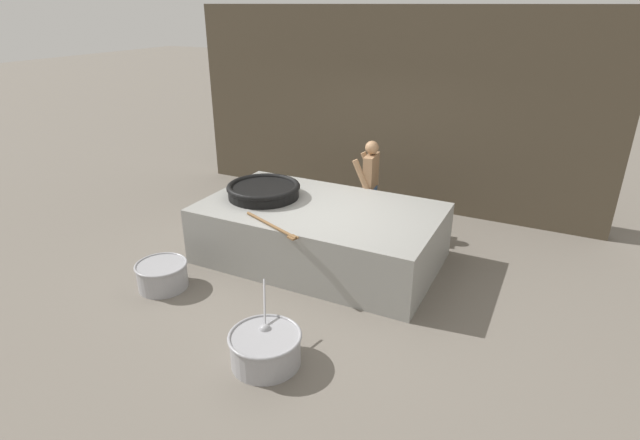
{
  "coord_description": "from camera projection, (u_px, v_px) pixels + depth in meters",
  "views": [
    {
      "loc": [
        2.94,
        -5.85,
        3.47
      ],
      "look_at": [
        0.0,
        0.0,
        0.62
      ],
      "focal_mm": 28.0,
      "sensor_mm": 36.0,
      "label": 1
    }
  ],
  "objects": [
    {
      "name": "giant_wok_near",
      "position": [
        264.0,
        190.0,
        7.38
      ],
      "size": [
        1.09,
        1.09,
        0.2
      ],
      "color": "black",
      "rests_on": "hearth_platform"
    },
    {
      "name": "prep_bowl_meat",
      "position": [
        162.0,
        274.0,
        6.58
      ],
      "size": [
        0.68,
        0.68,
        0.35
      ],
      "color": "#9E9EA3",
      "rests_on": "ground_plane"
    },
    {
      "name": "cook",
      "position": [
        370.0,
        184.0,
        7.97
      ],
      "size": [
        0.38,
        0.57,
        1.52
      ],
      "rotation": [
        0.0,
        0.0,
        3.24
      ],
      "color": "#9E7551",
      "rests_on": "ground_plane"
    },
    {
      "name": "prep_bowl_vegetables",
      "position": [
        265.0,
        347.0,
        5.18
      ],
      "size": [
        0.77,
        0.91,
        0.67
      ],
      "color": "#9E9EA3",
      "rests_on": "ground_plane"
    },
    {
      "name": "hearth_platform",
      "position": [
        320.0,
        233.0,
        7.23
      ],
      "size": [
        3.35,
        1.99,
        0.83
      ],
      "color": "gray",
      "rests_on": "ground_plane"
    },
    {
      "name": "ground_plane",
      "position": [
        320.0,
        258.0,
        7.39
      ],
      "size": [
        60.0,
        60.0,
        0.0
      ],
      "primitive_type": "plane",
      "color": "slate"
    },
    {
      "name": "back_wall",
      "position": [
        388.0,
        109.0,
        8.91
      ],
      "size": [
        7.66,
        0.24,
        3.47
      ],
      "primitive_type": "cube",
      "color": "#4C4233",
      "rests_on": "ground_plane"
    },
    {
      "name": "stirring_paddle",
      "position": [
        273.0,
        226.0,
        6.39
      ],
      "size": [
        1.0,
        0.47,
        0.04
      ],
      "rotation": [
        0.0,
        0.0,
        -0.39
      ],
      "color": "brown",
      "rests_on": "hearth_platform"
    }
  ]
}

